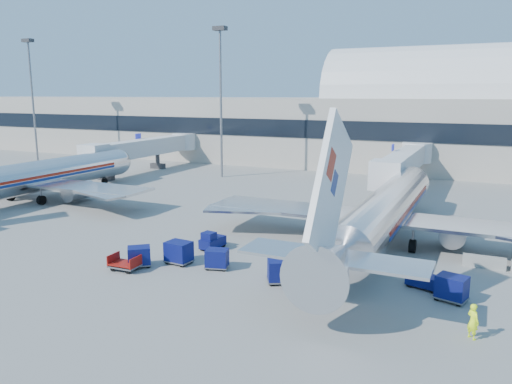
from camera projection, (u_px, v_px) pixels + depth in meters
The scene contains 19 objects.
ground at pixel (255, 244), 43.06m from camera, with size 260.00×260.00×0.00m, color gray.
terminal at pixel (315, 121), 96.95m from camera, with size 170.00×28.15×21.00m.
airliner_main at pixel (384, 212), 42.30m from camera, with size 32.00×37.26×12.07m.
airliner_mid at pixel (31, 177), 59.90m from camera, with size 32.00×37.26×12.07m.
jetbridge_near at pixel (405, 161), 66.45m from camera, with size 4.40×27.50×6.25m.
jetbridge_mid at pixel (149, 147), 84.05m from camera, with size 4.40×27.50×6.25m.
mast_far_west at pixel (31, 83), 91.95m from camera, with size 2.00×1.20×22.60m.
mast_west at pixel (221, 80), 75.19m from camera, with size 2.00×1.20×22.60m.
barrier_near at pixel (484, 262), 37.21m from camera, with size 3.00×0.55×0.90m, color #9E9E96.
tug_lead at pixel (283, 269), 35.25m from camera, with size 2.23×1.66×1.31m.
tug_right at pixel (423, 278), 33.31m from camera, with size 2.51×1.71×1.49m.
tug_left at pixel (212, 241), 41.70m from camera, with size 1.46×2.49×1.54m.
cart_train_a at pixel (217, 258), 36.95m from camera, with size 1.97×1.69×1.48m.
cart_train_b at pixel (179, 252), 38.08m from camera, with size 2.06×1.64×1.71m.
cart_train_c at pixel (139, 256), 37.43m from camera, with size 2.18×2.12×1.53m.
cart_solo_near at pixel (281, 271), 34.15m from camera, with size 2.31×2.15×1.63m.
cart_solo_far at pixel (452, 288), 31.18m from camera, with size 2.16×1.86×1.63m.
cart_open_red at pixel (125, 265), 36.70m from camera, with size 2.16×1.57×0.56m.
ramp_worker at pixel (473, 321), 26.33m from camera, with size 0.72×0.47×1.96m, color #D3FC1A.
Camera 1 is at (17.74, -37.37, 12.79)m, focal length 35.00 mm.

